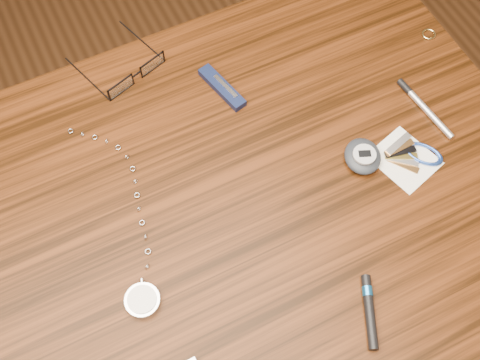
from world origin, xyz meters
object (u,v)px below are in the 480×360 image
at_px(eyeglasses, 134,74).
at_px(silver_pen, 421,104).
at_px(notepad_keys, 413,156).
at_px(pocket_knife, 222,87).
at_px(desk, 217,241).
at_px(pocket_watch, 141,293).
at_px(pedometer, 363,156).

xyz_separation_m(eyeglasses, silver_pen, (0.39, -0.25, -0.01)).
relative_size(notepad_keys, pocket_knife, 1.14).
relative_size(desk, silver_pen, 7.86).
bearing_deg(silver_pen, notepad_keys, -130.98).
bearing_deg(eyeglasses, desk, -87.40).
bearing_deg(pocket_knife, desk, -118.40).
bearing_deg(pocket_watch, pocket_knife, 46.73).
distance_m(desk, pocket_knife, 0.24).
xyz_separation_m(pedometer, notepad_keys, (0.07, -0.03, -0.01)).
bearing_deg(silver_pen, pocket_watch, -169.95).
height_order(eyeglasses, silver_pen, eyeglasses).
xyz_separation_m(desk, pedometer, (0.24, -0.02, 0.11)).
relative_size(desk, pocket_watch, 3.04).
relative_size(eyeglasses, pocket_knife, 1.50).
distance_m(eyeglasses, silver_pen, 0.46).
bearing_deg(pedometer, notepad_keys, -22.35).
height_order(pedometer, pocket_knife, pedometer).
bearing_deg(eyeglasses, pocket_watch, -110.16).
relative_size(pedometer, pocket_knife, 0.80).
bearing_deg(desk, pocket_knife, 61.60).
xyz_separation_m(pocket_watch, silver_pen, (0.51, 0.09, -0.00)).
distance_m(desk, eyeglasses, 0.30).
xyz_separation_m(desk, notepad_keys, (0.31, -0.05, 0.11)).
bearing_deg(notepad_keys, pedometer, 157.65).
distance_m(eyeglasses, pocket_knife, 0.14).
relative_size(eyeglasses, notepad_keys, 1.31).
height_order(desk, pocket_knife, pocket_knife).
bearing_deg(notepad_keys, desk, 171.45).
height_order(eyeglasses, pocket_watch, eyeglasses).
relative_size(pocket_watch, pocket_knife, 3.30).
distance_m(notepad_keys, pocket_knife, 0.32).
relative_size(eyeglasses, pocket_watch, 0.45).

